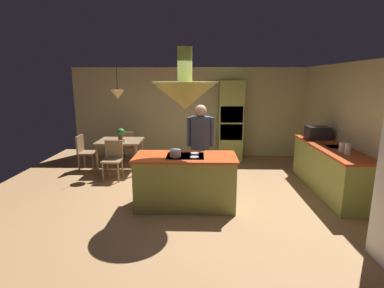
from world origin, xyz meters
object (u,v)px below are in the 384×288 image
microwave_on_counter (317,133)px  chair_by_back_wall (127,145)px  canister_flour (348,149)px  cooking_pot_on_cooktop (175,153)px  chair_facing_island (113,157)px  canister_sugar (343,147)px  cup_on_table (124,140)px  kitchen_island (185,181)px  oven_tower (230,121)px  person_at_island (200,143)px  chair_at_corner (84,150)px  dining_table (120,144)px  potted_plant_on_table (121,134)px

microwave_on_counter → chair_by_back_wall: bearing=165.1°
canister_flour → cooking_pot_on_cooktop: bearing=-174.2°
chair_facing_island → canister_sugar: canister_sugar is taller
cup_on_table → cooking_pot_on_cooktop: bearing=-55.4°
cup_on_table → microwave_on_counter: microwave_on_counter is taller
microwave_on_counter → canister_sugar: bearing=-90.0°
cooking_pot_on_cooktop → chair_facing_island: bearing=134.3°
cup_on_table → kitchen_island: bearing=-50.5°
kitchen_island → cup_on_table: size_ratio=19.60×
chair_by_back_wall → canister_sugar: size_ratio=4.87×
oven_tower → canister_flour: (1.74, -3.07, -0.07)m
person_at_island → chair_by_back_wall: size_ratio=2.00×
oven_tower → cup_on_table: oven_tower is taller
chair_at_corner → oven_tower: bearing=-72.8°
dining_table → microwave_on_counter: 4.59m
kitchen_island → cooking_pot_on_cooktop: cooking_pot_on_cooktop is taller
potted_plant_on_table → canister_flour: canister_flour is taller
person_at_island → potted_plant_on_table: size_ratio=5.80×
chair_facing_island → cooking_pot_on_cooktop: size_ratio=4.83×
kitchen_island → person_at_island: 0.91m
kitchen_island → oven_tower: size_ratio=0.81×
canister_sugar → chair_at_corner: bearing=162.2°
chair_at_corner → canister_flour: size_ratio=4.52×
chair_facing_island → chair_at_corner: size_ratio=1.00×
kitchen_island → cooking_pot_on_cooktop: 0.58m
kitchen_island → dining_table: bearing=129.0°
person_at_island → potted_plant_on_table: bearing=144.5°
oven_tower → chair_at_corner: size_ratio=2.51×
chair_at_corner → cup_on_table: chair_at_corner is taller
kitchen_island → dining_table: (-1.70, 2.10, 0.19)m
kitchen_island → microwave_on_counter: 3.29m
chair_by_back_wall → potted_plant_on_table: 0.81m
chair_at_corner → microwave_on_counter: (5.44, -0.55, 0.56)m
chair_by_back_wall → canister_flour: size_ratio=4.52×
chair_facing_island → potted_plant_on_table: (0.04, 0.61, 0.42)m
canister_flour → cooking_pot_on_cooktop: (-3.00, -0.31, -0.02)m
kitchen_island → person_at_island: bearing=69.2°
person_at_island → cup_on_table: person_at_island is taller
chair_at_corner → cup_on_table: bearing=-101.6°
chair_at_corner → potted_plant_on_table: potted_plant_on_table is taller
dining_table → microwave_on_counter: microwave_on_counter is taller
canister_sugar → microwave_on_counter: 1.20m
kitchen_island → chair_facing_island: 2.23m
dining_table → chair_facing_island: size_ratio=1.21×
cup_on_table → cooking_pot_on_cooktop: 2.46m
oven_tower → canister_sugar: size_ratio=12.21×
cup_on_table → canister_sugar: size_ratio=0.50×
oven_tower → chair_by_back_wall: oven_tower is taller
kitchen_island → cooking_pot_on_cooktop: bearing=-140.9°
cup_on_table → chair_facing_island: bearing=-108.8°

